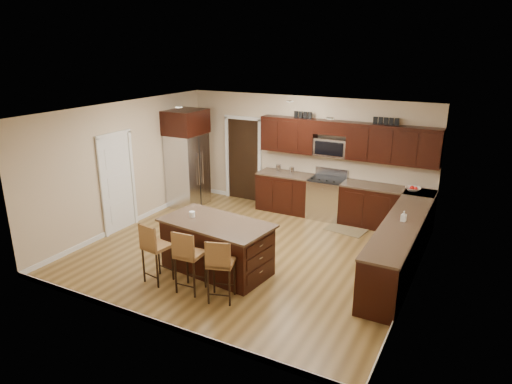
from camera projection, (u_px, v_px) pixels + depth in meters
The scene contains 23 objects.
floor at pixel (249, 252), 8.80m from camera, with size 6.00×6.00×0.00m, color olive.
ceiling at pixel (248, 111), 7.96m from camera, with size 6.00×6.00×0.00m, color silver.
wall_back at pixel (305, 154), 10.69m from camera, with size 6.00×6.00×0.00m, color #C9B391.
wall_left at pixel (125, 165), 9.72m from camera, with size 5.50×5.50×0.00m, color #C9B391.
wall_right at pixel (418, 212), 7.04m from camera, with size 5.50×5.50×0.00m, color #C9B391.
base_cabinets at pixel (368, 222), 9.02m from camera, with size 4.02×3.96×0.92m.
upper_cabinets at pixel (347, 139), 9.94m from camera, with size 4.00×0.33×0.80m.
range at pixel (326, 198), 10.41m from camera, with size 0.76×0.64×1.11m.
microwave at pixel (331, 147), 10.18m from camera, with size 0.76×0.31×0.40m, color silver.
doorway at pixel (244, 160), 11.51m from camera, with size 0.85×0.03×2.06m, color black.
pantry_door at pixel (117, 184), 9.56m from camera, with size 0.03×0.80×2.04m, color white.
letter_decor at pixel (342, 118), 9.86m from camera, with size 2.20×0.03×0.15m, color black, non-canonical shape.
island at pixel (217, 248), 7.95m from camera, with size 2.04×1.24×0.92m.
stool_left at pixel (154, 246), 7.47m from camera, with size 0.45×0.45×1.05m.
stool_mid at pixel (187, 254), 7.17m from camera, with size 0.42×0.42×1.07m.
stool_right at pixel (220, 263), 6.91m from camera, with size 0.49×0.49×1.04m.
refrigerator at pixel (187, 157), 11.01m from camera, with size 0.79×0.95×2.35m.
floor_mat at pixel (346, 230), 9.83m from camera, with size 0.83×0.56×0.01m, color olive.
fruit_bowl at pixel (413, 189), 9.43m from camera, with size 0.31×0.31×0.08m, color silver.
soap_bottle at pixel (404, 216), 7.80m from camera, with size 0.08×0.09×0.19m, color #B2B2B2.
canister_tall at pixel (278, 168), 10.78m from camera, with size 0.12×0.12×0.19m, color silver.
canister_short at pixel (292, 171), 10.63m from camera, with size 0.11×0.11×0.17m, color silver.
island_jar at pixel (192, 214), 8.00m from camera, with size 0.10×0.10×0.10m, color white.
Camera 1 is at (3.88, -7.01, 3.82)m, focal length 32.00 mm.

